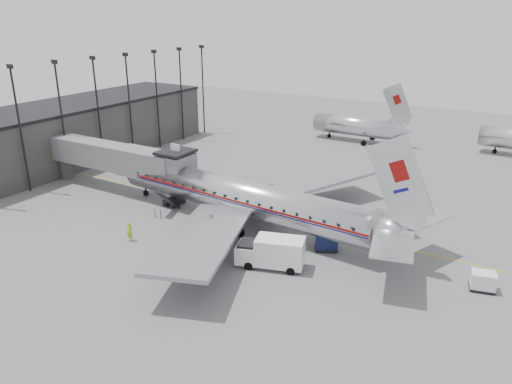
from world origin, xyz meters
TOP-DOWN VIEW (x-y plane):
  - ground at (0.00, 0.00)m, footprint 160.00×160.00m
  - terminal at (-34.00, 10.00)m, footprint 12.00×46.00m
  - apron_line at (3.00, 6.00)m, footprint 60.00×0.15m
  - jet_bridge at (-16.66, 3.67)m, footprint 21.00×6.20m
  - floodlight_masts at (-27.50, 13.00)m, footprint 0.90×42.25m
  - distant_aircraft_near at (-1.79, 42.00)m, footprint 16.39×3.20m
  - airliner at (0.75, 2.94)m, footprint 37.72×34.85m
  - service_van at (7.47, -3.47)m, footprint 6.26×3.88m
  - baggage_cart_navy at (10.30, 2.00)m, footprint 2.62×2.37m
  - baggage_cart_white at (23.83, 1.92)m, footprint 2.24×1.90m
  - ramp_worker at (-6.75, -6.00)m, footprint 0.72×0.51m

SIDE VIEW (x-z plane):
  - ground at x=0.00m, z-range 0.00..0.00m
  - apron_line at x=3.00m, z-range 0.00..0.01m
  - baggage_cart_white at x=23.83m, z-range 0.05..1.58m
  - baggage_cart_navy at x=10.30m, z-range 0.05..1.73m
  - ramp_worker at x=-6.75m, z-range 0.00..1.87m
  - service_van at x=7.47m, z-range 0.07..2.83m
  - distant_aircraft_near at x=-1.79m, z-range -2.40..7.86m
  - airliner at x=0.75m, z-range -2.96..8.96m
  - terminal at x=-34.00m, z-range 0.00..8.00m
  - jet_bridge at x=-16.66m, z-range 0.63..7.73m
  - floodlight_masts at x=-27.50m, z-range 0.74..15.99m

